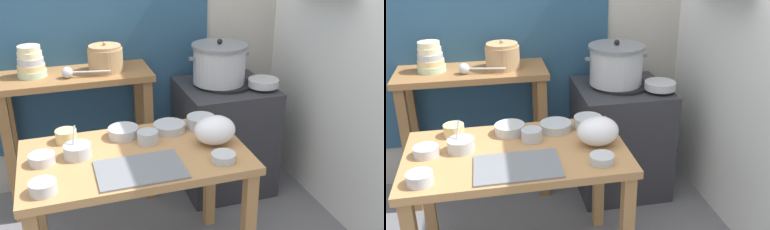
% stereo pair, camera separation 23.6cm
% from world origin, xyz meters
% --- Properties ---
extents(wall_right, '(0.30, 3.20, 2.60)m').
position_xyz_m(wall_right, '(1.40, 0.20, 1.30)').
color(wall_right, white).
rests_on(wall_right, ground).
extents(prep_table, '(1.10, 0.66, 0.72)m').
position_xyz_m(prep_table, '(0.05, -0.00, 0.61)').
color(prep_table, '#B27F4C').
rests_on(prep_table, ground).
extents(back_shelf_table, '(0.96, 0.40, 0.90)m').
position_xyz_m(back_shelf_table, '(-0.16, 0.83, 0.68)').
color(back_shelf_table, olive).
rests_on(back_shelf_table, ground).
extents(stove_block, '(0.60, 0.61, 0.78)m').
position_xyz_m(stove_block, '(0.82, 0.70, 0.38)').
color(stove_block, '#2D2D33').
rests_on(stove_block, ground).
extents(steamer_pot, '(0.42, 0.37, 0.30)m').
position_xyz_m(steamer_pot, '(0.78, 0.72, 0.91)').
color(steamer_pot, '#B7BABF').
rests_on(steamer_pot, stove_block).
extents(clay_pot, '(0.22, 0.22, 0.19)m').
position_xyz_m(clay_pot, '(0.04, 0.83, 0.98)').
color(clay_pot, tan).
rests_on(clay_pot, back_shelf_table).
extents(bowl_stack_enamel, '(0.18, 0.18, 0.19)m').
position_xyz_m(bowl_stack_enamel, '(-0.40, 0.86, 0.99)').
color(bowl_stack_enamel, '#B7D1AD').
rests_on(bowl_stack_enamel, back_shelf_table).
extents(ladle, '(0.29, 0.09, 0.07)m').
position_xyz_m(ladle, '(-0.19, 0.75, 0.94)').
color(ladle, '#B7BABF').
rests_on(ladle, back_shelf_table).
extents(serving_tray, '(0.40, 0.28, 0.01)m').
position_xyz_m(serving_tray, '(0.04, -0.17, 0.72)').
color(serving_tray, slate).
rests_on(serving_tray, prep_table).
extents(plastic_bag, '(0.22, 0.18, 0.15)m').
position_xyz_m(plastic_bag, '(0.47, -0.02, 0.79)').
color(plastic_bag, white).
rests_on(plastic_bag, prep_table).
extents(wide_pan, '(0.20, 0.20, 0.05)m').
position_xyz_m(wide_pan, '(1.03, 0.56, 0.80)').
color(wide_pan, '#B7BABF').
rests_on(wide_pan, stove_block).
extents(prep_bowl_0, '(0.17, 0.17, 0.04)m').
position_xyz_m(prep_bowl_0, '(0.28, 0.20, 0.74)').
color(prep_bowl_0, '#B7BABF').
rests_on(prep_bowl_0, prep_table).
extents(prep_bowl_1, '(0.12, 0.12, 0.04)m').
position_xyz_m(prep_bowl_1, '(0.44, -0.21, 0.74)').
color(prep_bowl_1, '#B7BABF').
rests_on(prep_bowl_1, prep_table).
extents(prep_bowl_2, '(0.16, 0.16, 0.05)m').
position_xyz_m(prep_bowl_2, '(0.03, 0.21, 0.75)').
color(prep_bowl_2, '#B7BABF').
rests_on(prep_bowl_2, prep_table).
extents(prep_bowl_3, '(0.12, 0.12, 0.05)m').
position_xyz_m(prep_bowl_3, '(-0.38, -0.23, 0.75)').
color(prep_bowl_3, '#B7BABF').
rests_on(prep_bowl_3, prep_table).
extents(prep_bowl_4, '(0.11, 0.11, 0.06)m').
position_xyz_m(prep_bowl_4, '(-0.26, 0.24, 0.75)').
color(prep_bowl_4, '#E5C684').
rests_on(prep_bowl_4, prep_table).
extents(prep_bowl_5, '(0.16, 0.16, 0.07)m').
position_xyz_m(prep_bowl_5, '(0.46, 0.19, 0.76)').
color(prep_bowl_5, '#B7BABF').
rests_on(prep_bowl_5, prep_table).
extents(prep_bowl_6, '(0.13, 0.13, 0.15)m').
position_xyz_m(prep_bowl_6, '(-0.22, 0.05, 0.76)').
color(prep_bowl_6, '#B7BABF').
rests_on(prep_bowl_6, prep_table).
extents(prep_bowl_7, '(0.12, 0.12, 0.05)m').
position_xyz_m(prep_bowl_7, '(-0.38, 0.04, 0.75)').
color(prep_bowl_7, '#B7BABF').
rests_on(prep_bowl_7, prep_table).
extents(prep_bowl_8, '(0.11, 0.11, 0.06)m').
position_xyz_m(prep_bowl_8, '(0.14, 0.09, 0.75)').
color(prep_bowl_8, '#B7BABF').
rests_on(prep_bowl_8, prep_table).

